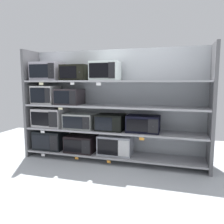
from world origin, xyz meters
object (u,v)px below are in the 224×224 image
Objects in this scene: microwave_1 at (81,143)px; microwave_3 at (50,117)px; microwave_2 at (115,145)px; microwave_11 at (105,71)px; microwave_0 at (51,139)px; microwave_10 at (76,73)px; microwave_4 at (80,121)px; microwave_9 at (47,71)px; microwave_6 at (143,124)px; microwave_7 at (46,95)px; microwave_8 at (70,97)px; microwave_5 at (110,122)px.

microwave_1 is 0.94× the size of microwave_3.
microwave_11 reaches higher than microwave_2.
microwave_11 reaches higher than microwave_0.
microwave_3 reaches higher than microwave_0.
microwave_3 reaches higher than microwave_1.
microwave_11 is (1.08, 0.00, 1.26)m from microwave_0.
microwave_10 is (0.55, 0.00, 1.23)m from microwave_0.
microwave_2 is 1.09× the size of microwave_4.
microwave_9 is (-0.64, 0.00, 1.28)m from microwave_1.
microwave_2 is (0.64, -0.00, 0.02)m from microwave_1.
microwave_6 is at bearing 0.02° from microwave_11.
microwave_4 is at bearing 0.01° from microwave_7.
microwave_2 is at bearing -179.97° from microwave_6.
microwave_0 is 0.42m from microwave_3.
microwave_8 reaches higher than microwave_0.
microwave_4 is 0.99× the size of microwave_6.
microwave_1 is at bearing 0.03° from microwave_7.
microwave_11 is at bearing -0.01° from microwave_9.
microwave_5 is at bearing -0.00° from microwave_4.
microwave_8 reaches higher than microwave_5.
microwave_8 is 0.94× the size of microwave_11.
microwave_8 is at bearing 180.00° from microwave_5.
microwave_2 is at bearing -0.02° from microwave_1.
microwave_7 reaches higher than microwave_0.
microwave_8 reaches higher than microwave_3.
microwave_2 is 1.18m from microwave_8.
microwave_0 is 0.84m from microwave_7.
microwave_8 is 0.83× the size of microwave_9.
microwave_4 is 1.23× the size of microwave_8.
microwave_6 is (0.47, 0.00, 0.39)m from microwave_2.
microwave_4 is at bearing -179.99° from microwave_2.
microwave_8 is 0.80m from microwave_11.
microwave_2 is at bearing -0.01° from microwave_3.
microwave_0 is 1.31× the size of microwave_7.
microwave_3 is 1.28× the size of microwave_8.
microwave_2 is 1.04× the size of microwave_3.
microwave_1 is 1.12× the size of microwave_5.
microwave_6 is 1.39m from microwave_8.
microwave_3 is 0.57m from microwave_8.
microwave_3 is 1.04× the size of microwave_6.
microwave_3 is 1.20× the size of microwave_11.
microwave_2 is 1.57m from microwave_7.
microwave_7 is 0.73m from microwave_10.
microwave_9 is 1.13× the size of microwave_11.
microwave_6 is 1.16× the size of microwave_11.
microwave_4 is at bearing -0.01° from microwave_0.
microwave_8 is (-0.20, -0.00, 0.43)m from microwave_4.
microwave_5 is at bearing -179.96° from microwave_6.
microwave_7 is (-0.68, -0.00, 0.45)m from microwave_4.
microwave_0 is 0.63m from microwave_1.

